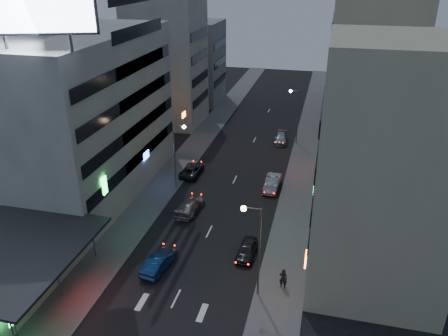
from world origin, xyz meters
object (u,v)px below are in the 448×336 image
(parked_car_right_near, at_px, (247,250))
(parked_car_left, at_px, (192,170))
(parked_car_right_far, at_px, (281,138))
(road_car_silver, at_px, (190,206))
(parked_car_right_mid, at_px, (272,183))
(person, at_px, (283,278))
(road_car_blue, at_px, (159,262))

(parked_car_right_near, bearing_deg, parked_car_left, 125.60)
(parked_car_right_far, relative_size, road_car_silver, 0.88)
(parked_car_right_near, height_order, parked_car_right_mid, parked_car_right_mid)
(parked_car_right_near, bearing_deg, person, -42.57)
(parked_car_left, bearing_deg, road_car_silver, 107.03)
(parked_car_right_near, distance_m, parked_car_right_mid, 13.71)
(parked_car_right_near, distance_m, road_car_blue, 8.02)
(road_car_blue, bearing_deg, road_car_silver, -79.86)
(parked_car_right_near, height_order, road_car_blue, road_car_blue)
(parked_car_right_far, height_order, road_car_blue, road_car_blue)
(road_car_silver, bearing_deg, parked_car_right_mid, -133.70)
(parked_car_right_near, relative_size, parked_car_right_mid, 0.84)
(parked_car_left, bearing_deg, person, 127.19)
(parked_car_left, relative_size, person, 2.62)
(person, bearing_deg, parked_car_right_mid, -75.74)
(parked_car_right_near, relative_size, parked_car_left, 0.81)
(road_car_blue, bearing_deg, parked_car_right_far, -93.68)
(parked_car_right_near, height_order, parked_car_left, parked_car_left)
(road_car_silver, height_order, person, person)
(parked_car_left, xyz_separation_m, road_car_silver, (2.54, -8.85, 0.06))
(parked_car_right_mid, xyz_separation_m, person, (3.33, -17.39, 0.28))
(parked_car_left, bearing_deg, parked_car_right_near, 124.55)
(parked_car_right_far, xyz_separation_m, road_car_blue, (-6.70, -32.66, 0.08))
(road_car_blue, distance_m, road_car_silver, 10.01)
(road_car_blue, xyz_separation_m, road_car_silver, (-0.39, 10.00, 0.00))
(road_car_blue, distance_m, person, 10.86)
(parked_car_right_mid, height_order, road_car_silver, parked_car_right_mid)
(road_car_blue, xyz_separation_m, person, (10.85, 0.02, 0.31))
(parked_car_right_mid, distance_m, parked_car_left, 10.56)
(parked_car_right_near, relative_size, parked_car_right_far, 0.88)
(parked_car_right_far, distance_m, person, 32.90)
(parked_car_left, distance_m, road_car_blue, 19.08)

